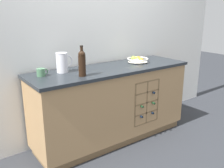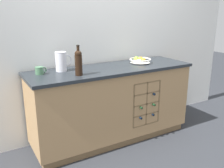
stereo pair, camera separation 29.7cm
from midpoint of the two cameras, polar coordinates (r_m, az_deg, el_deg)
ground_plane at (r=3.25m, az=2.68°, el=-12.20°), size 14.00×14.00×0.00m
back_wall at (r=3.17m, az=-0.58°, el=11.37°), size 4.40×0.06×2.55m
kitchen_island at (r=3.05m, az=2.89°, el=-4.53°), size 1.98×0.64×0.91m
fruit_bowl at (r=3.20m, az=9.12°, el=5.39°), size 0.27×0.27×0.08m
white_pitcher at (r=2.75m, az=-8.51°, el=5.16°), size 0.19×0.13×0.21m
ceramic_mug at (r=2.67m, az=-13.18°, el=2.98°), size 0.12×0.09×0.08m
standing_wine_bottle at (r=2.54m, az=-4.36°, el=5.02°), size 0.08×0.08×0.31m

